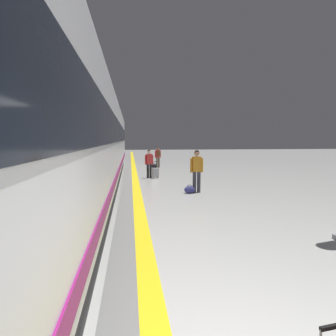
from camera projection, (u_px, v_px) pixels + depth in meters
The scene contains 9 objects.
safety_line_strip at pixel (137, 195), 11.77m from camera, with size 0.36×80.00×0.01m, color yellow.
tactile_edge_band at pixel (128, 195), 11.72m from camera, with size 0.66×80.00×0.01m, color slate.
high_speed_train at pixel (72, 130), 9.83m from camera, with size 2.94×31.56×4.97m.
passenger_near at pixel (149, 162), 16.74m from camera, with size 0.48×0.28×1.61m.
suitcase_near at pixel (155, 173), 16.73m from camera, with size 0.44×0.38×0.96m.
passenger_mid at pixel (197, 168), 12.16m from camera, with size 0.55×0.23×1.76m.
duffel_bag_mid at pixel (190, 190), 12.06m from camera, with size 0.44×0.26×0.36m.
passenger_far at pixel (158, 155), 23.05m from camera, with size 0.48×0.37×1.60m.
duffel_bag_far at pixel (154, 166), 22.77m from camera, with size 0.44×0.26×0.36m.
Camera 1 is at (-1.31, -1.67, 2.20)m, focal length 31.75 mm.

